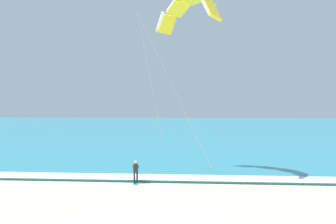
# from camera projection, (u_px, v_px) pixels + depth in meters

# --- Properties ---
(sea) EXTENTS (200.00, 120.00, 0.20)m
(sea) POSITION_uv_depth(u_px,v_px,m) (191.00, 128.00, 88.44)
(sea) COLOR teal
(sea) RESTS_ON ground
(surf_foam) EXTENTS (200.00, 2.27, 0.04)m
(surf_foam) POSITION_uv_depth(u_px,v_px,m) (172.00, 177.00, 29.66)
(surf_foam) COLOR white
(surf_foam) RESTS_ON sea
(surfboard) EXTENTS (0.63, 1.45, 0.09)m
(surfboard) POSITION_uv_depth(u_px,v_px,m) (136.00, 183.00, 28.48)
(surfboard) COLOR #239EC6
(surfboard) RESTS_ON ground
(kitesurfer) EXTENTS (0.56, 0.56, 1.69)m
(kitesurfer) POSITION_uv_depth(u_px,v_px,m) (136.00, 171.00, 28.48)
(kitesurfer) COLOR #232328
(kitesurfer) RESTS_ON ground
(kite_primary) EXTENTS (6.22, 6.60, 13.27)m
(kite_primary) POSITION_uv_depth(u_px,v_px,m) (189.00, 8.00, 30.68)
(kite_primary) COLOR yellow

